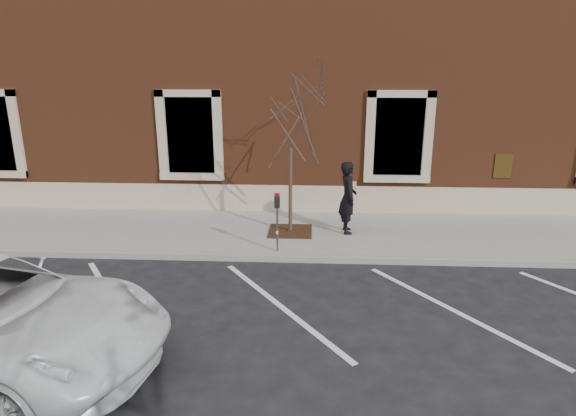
{
  "coord_description": "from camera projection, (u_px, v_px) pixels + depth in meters",
  "views": [
    {
      "loc": [
        0.58,
        -10.32,
        4.31
      ],
      "look_at": [
        0.0,
        0.6,
        1.1
      ],
      "focal_mm": 30.0,
      "sensor_mm": 36.0,
      "label": 1
    }
  ],
  "objects": [
    {
      "name": "ground",
      "position": [
        287.0,
        261.0,
        11.13
      ],
      "size": [
        120.0,
        120.0,
        0.0
      ],
      "primitive_type": "plane",
      "color": "#28282B",
      "rests_on": "ground"
    },
    {
      "name": "sidewalk_near",
      "position": [
        290.0,
        233.0,
        12.78
      ],
      "size": [
        40.0,
        3.5,
        0.15
      ],
      "primitive_type": "cube",
      "color": "#A8A59D",
      "rests_on": "ground"
    },
    {
      "name": "curb_near",
      "position": [
        287.0,
        259.0,
        11.06
      ],
      "size": [
        40.0,
        0.12,
        0.15
      ],
      "primitive_type": "cube",
      "color": "#9E9E99",
      "rests_on": "ground"
    },
    {
      "name": "parking_stripes",
      "position": [
        280.0,
        306.0,
        9.02
      ],
      "size": [
        28.0,
        4.4,
        0.01
      ],
      "primitive_type": null,
      "color": "silver",
      "rests_on": "ground"
    },
    {
      "name": "building_civic",
      "position": [
        298.0,
        76.0,
        17.42
      ],
      "size": [
        40.0,
        8.62,
        8.0
      ],
      "color": "brown",
      "rests_on": "ground"
    },
    {
      "name": "man",
      "position": [
        348.0,
        197.0,
        12.37
      ],
      "size": [
        0.51,
        0.72,
        1.87
      ],
      "primitive_type": "imported",
      "rotation": [
        0.0,
        0.0,
        1.67
      ],
      "color": "black",
      "rests_on": "sidewalk_near"
    },
    {
      "name": "parking_meter",
      "position": [
        277.0,
        211.0,
        11.03
      ],
      "size": [
        0.13,
        0.1,
        1.41
      ],
      "rotation": [
        0.0,
        0.0,
        0.26
      ],
      "color": "#595B60",
      "rests_on": "sidewalk_near"
    },
    {
      "name": "tree_grate",
      "position": [
        290.0,
        231.0,
        12.65
      ],
      "size": [
        1.12,
        1.12,
        0.03
      ],
      "primitive_type": "cube",
      "color": "#3F2814",
      "rests_on": "sidewalk_near"
    },
    {
      "name": "sapling",
      "position": [
        290.0,
        124.0,
        11.86
      ],
      "size": [
        2.42,
        2.42,
        4.03
      ],
      "color": "#4F3830",
      "rests_on": "sidewalk_near"
    }
  ]
}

